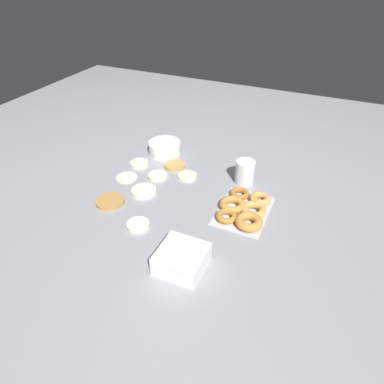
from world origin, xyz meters
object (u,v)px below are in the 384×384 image
(pancake_0, at_px, (139,164))
(pancake_3, at_px, (188,176))
(pancake_4, at_px, (127,177))
(donut_tray, at_px, (244,209))
(pancake_1, at_px, (144,191))
(batter_bowl, at_px, (165,148))
(pancake_7, at_px, (110,201))
(pancake_2, at_px, (175,165))
(pancake_5, at_px, (138,225))
(container_stack, at_px, (182,259))
(pancake_6, at_px, (158,176))
(paper_cup, at_px, (245,172))

(pancake_0, bearing_deg, pancake_3, -90.18)
(pancake_4, height_order, donut_tray, donut_tray)
(pancake_1, height_order, pancake_4, pancake_1)
(pancake_4, bearing_deg, batter_bowl, -10.38)
(pancake_1, bearing_deg, pancake_7, 142.58)
(pancake_0, bearing_deg, pancake_2, -70.63)
(pancake_5, bearing_deg, batter_bowl, 17.68)
(pancake_2, bearing_deg, container_stack, -151.45)
(pancake_0, height_order, pancake_2, pancake_0)
(pancake_6, height_order, container_stack, container_stack)
(pancake_1, bearing_deg, pancake_3, -32.98)
(pancake_2, height_order, pancake_5, same)
(pancake_1, xyz_separation_m, container_stack, (-0.31, -0.33, 0.03))
(pancake_4, distance_m, batter_bowl, 0.28)
(donut_tray, distance_m, batter_bowl, 0.59)
(pancake_1, xyz_separation_m, pancake_5, (-0.20, -0.09, -0.00))
(pancake_4, xyz_separation_m, batter_bowl, (0.27, -0.05, 0.03))
(pancake_7, bearing_deg, pancake_5, -113.84)
(pancake_0, xyz_separation_m, pancake_4, (-0.12, -0.01, -0.00))
(pancake_5, distance_m, container_stack, 0.26)
(pancake_2, relative_size, pancake_3, 1.13)
(pancake_2, xyz_separation_m, batter_bowl, (0.10, 0.11, 0.02))
(pancake_0, height_order, batter_bowl, batter_bowl)
(pancake_2, relative_size, pancake_7, 0.85)
(pancake_1, xyz_separation_m, pancake_2, (0.24, -0.03, -0.00))
(pancake_6, bearing_deg, pancake_2, -15.95)
(pancake_0, xyz_separation_m, donut_tray, (-0.14, -0.57, 0.01))
(pancake_4, xyz_separation_m, container_stack, (-0.38, -0.46, 0.03))
(pancake_6, distance_m, pancake_7, 0.26)
(donut_tray, bearing_deg, pancake_6, 78.58)
(donut_tray, bearing_deg, pancake_1, 95.88)
(pancake_5, height_order, donut_tray, donut_tray)
(pancake_7, bearing_deg, donut_tray, -72.76)
(container_stack, bearing_deg, pancake_5, 64.36)
(pancake_7, xyz_separation_m, donut_tray, (0.16, -0.52, 0.01))
(pancake_4, relative_size, paper_cup, 0.89)
(pancake_0, distance_m, pancake_2, 0.17)
(pancake_7, xyz_separation_m, container_stack, (-0.19, -0.42, 0.03))
(pancake_4, xyz_separation_m, paper_cup, (0.18, -0.49, 0.05))
(pancake_4, xyz_separation_m, pancake_6, (0.07, -0.12, 0.00))
(pancake_1, bearing_deg, batter_bowl, 13.05)
(pancake_3, distance_m, pancake_4, 0.28)
(batter_bowl, height_order, paper_cup, paper_cup)
(pancake_1, xyz_separation_m, paper_cup, (0.25, -0.37, 0.05))
(pancake_0, xyz_separation_m, pancake_6, (-0.05, -0.13, -0.00))
(pancake_3, bearing_deg, pancake_4, 115.71)
(pancake_5, distance_m, paper_cup, 0.52)
(pancake_3, distance_m, paper_cup, 0.26)
(pancake_3, relative_size, pancake_5, 1.04)
(pancake_0, xyz_separation_m, pancake_5, (-0.38, -0.23, -0.00))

